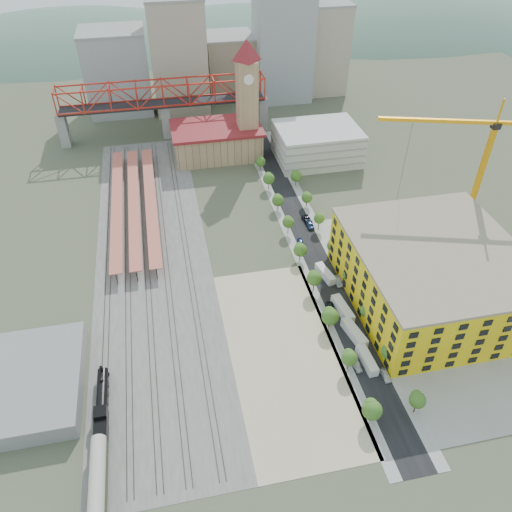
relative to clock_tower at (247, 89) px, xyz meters
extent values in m
plane|color=#474C38|center=(-8.00, -79.99, -28.70)|extent=(400.00, 400.00, 0.00)
cube|color=#605E59|center=(-44.00, -62.49, -28.67)|extent=(36.00, 165.00, 0.06)
cube|color=tan|center=(-12.00, -111.49, -28.67)|extent=(28.00, 67.00, 0.06)
cube|color=black|center=(8.00, -64.99, -28.67)|extent=(12.00, 170.00, 0.06)
cube|color=gray|center=(2.50, -64.99, -28.68)|extent=(3.00, 170.00, 0.04)
cube|color=gray|center=(13.50, -64.99, -28.68)|extent=(3.00, 170.00, 0.04)
cube|color=gray|center=(37.00, -99.99, -28.67)|extent=(50.00, 90.00, 0.06)
cube|color=#382B23|center=(-58.72, -62.49, -28.55)|extent=(0.12, 160.00, 0.18)
cube|color=#382B23|center=(-57.28, -62.49, -28.55)|extent=(0.12, 160.00, 0.18)
cube|color=#382B23|center=(-52.72, -62.49, -28.55)|extent=(0.12, 160.00, 0.18)
cube|color=#382B23|center=(-51.28, -62.49, -28.55)|extent=(0.12, 160.00, 0.18)
cube|color=#382B23|center=(-46.72, -62.49, -28.55)|extent=(0.12, 160.00, 0.18)
cube|color=#382B23|center=(-45.28, -62.49, -28.55)|extent=(0.12, 160.00, 0.18)
cube|color=#382B23|center=(-40.72, -62.49, -28.55)|extent=(0.12, 160.00, 0.18)
cube|color=#382B23|center=(-39.28, -62.49, -28.55)|extent=(0.12, 160.00, 0.18)
cube|color=#382B23|center=(-33.72, -62.49, -28.55)|extent=(0.12, 160.00, 0.18)
cube|color=#382B23|center=(-32.28, -62.49, -28.55)|extent=(0.12, 160.00, 0.18)
cube|color=#BB5648|center=(-55.00, -34.99, -24.70)|extent=(4.00, 80.00, 0.25)
cylinder|color=black|center=(-55.00, -34.99, -26.70)|extent=(0.24, 0.24, 4.00)
cube|color=#BB5648|center=(-49.00, -34.99, -24.70)|extent=(4.00, 80.00, 0.25)
cylinder|color=black|center=(-49.00, -34.99, -26.70)|extent=(0.24, 0.24, 4.00)
cube|color=#BB5648|center=(-43.00, -34.99, -24.70)|extent=(4.00, 80.00, 0.25)
cylinder|color=black|center=(-43.00, -34.99, -26.70)|extent=(0.24, 0.24, 4.00)
cube|color=tan|center=(-13.00, 2.01, -22.70)|extent=(36.00, 22.00, 12.00)
cube|color=maroon|center=(-13.00, 2.01, -16.20)|extent=(38.00, 24.00, 1.20)
cube|color=tan|center=(0.00, 0.01, -8.70)|extent=(8.00, 8.00, 40.00)
pyramid|color=maroon|center=(0.00, 0.01, 19.30)|extent=(12.00, 12.00, 8.00)
cylinder|color=white|center=(0.00, -4.09, 5.30)|extent=(4.00, 0.30, 4.00)
cube|color=silver|center=(28.00, -9.99, -21.70)|extent=(34.00, 26.00, 14.00)
cube|color=gray|center=(-78.00, 25.01, -21.20)|extent=(4.00, 6.00, 15.00)
cube|color=gray|center=(12.00, 25.01, -21.20)|extent=(4.00, 6.00, 15.00)
cube|color=gray|center=(-33.00, 25.01, -21.20)|extent=(4.00, 6.00, 15.00)
cube|color=black|center=(-33.00, 25.01, -13.20)|extent=(90.00, 9.00, 1.00)
cube|color=#FFFA15|center=(34.00, -99.99, -19.70)|extent=(44.00, 50.00, 18.00)
cube|color=gray|center=(34.00, -99.99, -10.30)|extent=(44.60, 50.60, 0.80)
cube|color=gray|center=(-74.00, -109.99, -26.20)|extent=(22.00, 32.00, 5.00)
cube|color=#9EA0A3|center=(-53.00, 60.01, -9.70)|extent=(30.00, 25.00, 38.00)
cube|color=#B2A58C|center=(-23.00, 55.01, -2.70)|extent=(26.00, 22.00, 52.00)
cube|color=gray|center=(4.00, 70.01, -13.70)|extent=(24.00, 24.00, 30.00)
cube|color=#9EA0A3|center=(30.00, 60.01, 1.30)|extent=(28.00, 22.00, 60.00)
cube|color=#B2A58C|center=(54.00, 65.01, -6.70)|extent=(22.00, 20.00, 44.00)
cube|color=brown|center=(-10.00, 80.01, -15.70)|extent=(20.00, 20.00, 26.00)
ellipsoid|color=#4C6B59|center=(-88.00, 180.01, -96.70)|extent=(396.00, 216.00, 180.00)
ellipsoid|color=#4C6B59|center=(32.00, 180.01, -120.70)|extent=(484.00, 264.00, 220.00)
ellipsoid|color=#4C6B59|center=(152.00, 180.01, -98.70)|extent=(418.00, 228.00, 190.00)
cylinder|color=black|center=(-58.00, -115.96, -26.19)|extent=(2.61, 12.54, 2.61)
cube|color=black|center=(-58.00, -122.76, -25.98)|extent=(2.93, 3.14, 3.34)
cylinder|color=black|center=(-58.00, -110.74, -24.31)|extent=(0.73, 0.73, 1.67)
sphere|color=black|center=(-58.00, -113.87, -24.83)|extent=(1.05, 1.05, 1.05)
cone|color=black|center=(-58.00, -108.86, -27.76)|extent=(2.72, 1.67, 2.72)
cube|color=black|center=(-58.00, -127.46, -26.61)|extent=(2.93, 6.27, 2.93)
cube|color=#2B3A1F|center=(-58.00, -138.96, -26.19)|extent=(3.03, 18.81, 3.34)
cylinder|color=#ADA899|center=(-58.00, -138.96, -24.41)|extent=(3.24, 18.81, 3.24)
cube|color=#F69E10|center=(59.14, -75.12, -8.64)|extent=(1.43, 1.43, 40.12)
cube|color=black|center=(59.14, -75.12, 12.31)|extent=(2.23, 2.23, 1.78)
cube|color=#F69E10|center=(42.90, -70.29, 13.20)|extent=(32.78, 10.68, 1.07)
cube|color=#F69E10|center=(59.14, -75.12, 16.77)|extent=(0.45, 0.45, 7.13)
cube|color=silver|center=(8.00, -119.03, -27.43)|extent=(2.85, 9.36, 2.53)
cube|color=silver|center=(8.00, -109.73, -27.33)|extent=(4.53, 10.29, 2.73)
cube|color=silver|center=(8.00, -100.43, -27.31)|extent=(3.90, 10.36, 2.77)
cube|color=silver|center=(8.00, -84.57, -27.45)|extent=(4.22, 9.40, 2.49)
imported|color=silver|center=(5.00, -120.07, -28.03)|extent=(2.11, 4.09, 1.33)
imported|color=#929397|center=(5.00, -117.99, -27.98)|extent=(1.85, 4.48, 1.44)
imported|color=black|center=(5.00, -98.63, -28.01)|extent=(3.06, 5.25, 1.37)
imported|color=navy|center=(5.00, -67.23, -28.01)|extent=(2.50, 4.96, 1.38)
imported|color=silver|center=(11.00, -124.18, -27.94)|extent=(1.95, 4.52, 1.52)
imported|color=gray|center=(11.00, -88.24, -27.91)|extent=(2.08, 4.92, 1.58)
imported|color=black|center=(11.00, -54.38, -27.93)|extent=(3.17, 5.75, 1.53)
imported|color=#1A2A4E|center=(11.00, -58.20, -27.92)|extent=(2.27, 5.38, 1.55)
camera|label=1|loc=(-36.73, -194.06, 73.75)|focal=35.00mm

